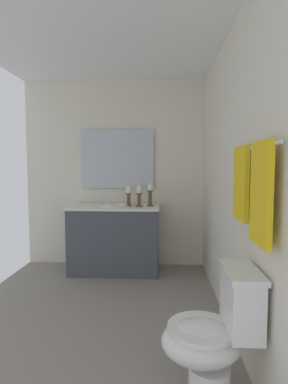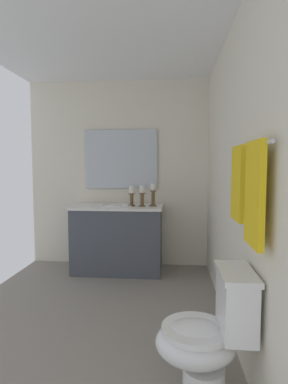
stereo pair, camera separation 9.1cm
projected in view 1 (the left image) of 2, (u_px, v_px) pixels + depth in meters
name	position (u px, v px, depth m)	size (l,w,h in m)	color
floor	(89.00, 321.00, 2.69)	(3.18, 2.41, 0.02)	gray
wall_back	(233.00, 178.00, 2.52)	(3.18, 0.04, 2.45)	silver
wall_left	(115.00, 174.00, 4.17)	(0.04, 2.41, 2.45)	silver
ceiling	(85.00, 24.00, 2.49)	(3.18, 2.41, 0.02)	white
vanity_cabinet	(115.00, 239.00, 3.91)	(0.58, 1.13, 0.83)	#474C56
sink_basin	(115.00, 209.00, 3.88)	(0.40, 0.40, 0.24)	white
mirror	(117.00, 159.00, 4.10)	(0.02, 0.96, 0.77)	silver
candle_holder_tall	(150.00, 194.00, 3.84)	(0.09, 0.09, 0.28)	brown
candle_holder_short	(139.00, 195.00, 3.79)	(0.09, 0.09, 0.26)	brown
candle_holder_mid	(129.00, 196.00, 3.82)	(0.09, 0.09, 0.25)	brown
toilet	(213.00, 335.00, 1.76)	(0.39, 0.54, 0.75)	white
towel_bar	(254.00, 147.00, 1.74)	(0.02, 0.02, 0.80)	silver
towel_near_vanity	(241.00, 183.00, 1.96)	(0.28, 0.03, 0.47)	yellow
towel_center	(261.00, 194.00, 1.56)	(0.28, 0.03, 0.53)	yellow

